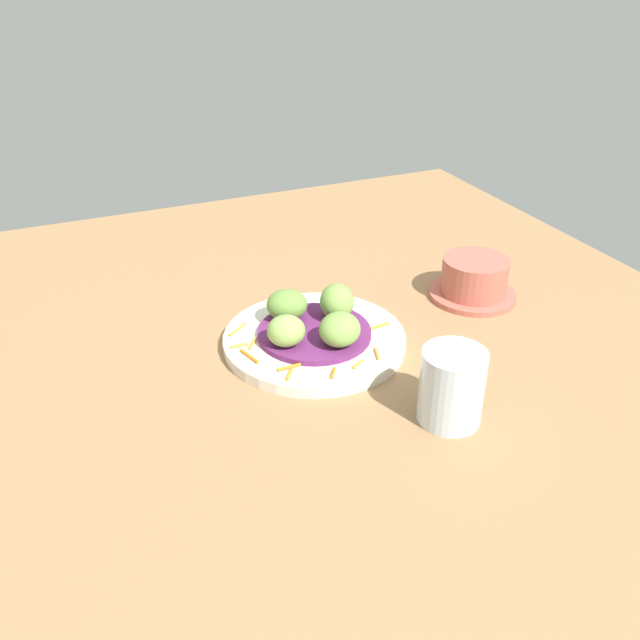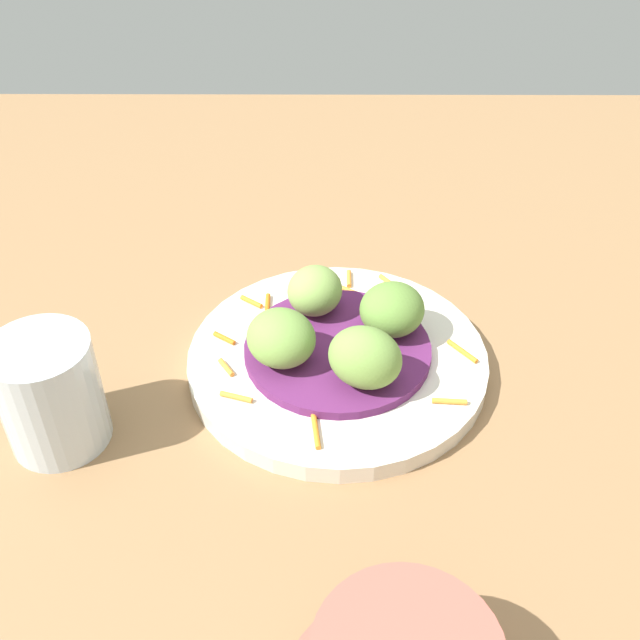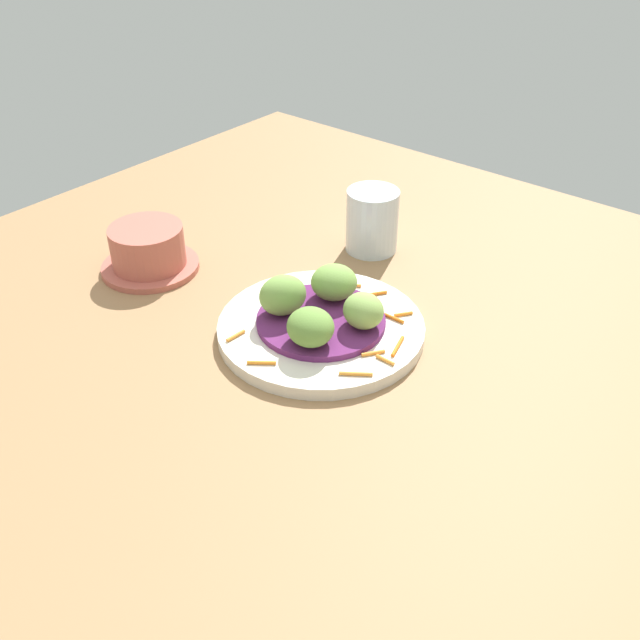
{
  "view_description": "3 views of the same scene",
  "coord_description": "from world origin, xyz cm",
  "px_view_note": "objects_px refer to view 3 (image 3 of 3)",
  "views": [
    {
      "loc": [
        -28.65,
        -69.22,
        48.01
      ],
      "look_at": [
        1.45,
        -0.33,
        4.53
      ],
      "focal_mm": 37.75,
      "sensor_mm": 36.0,
      "label": 1
    },
    {
      "loc": [
        43.76,
        -3.02,
        41.95
      ],
      "look_at": [
        -0.62,
        -3.23,
        6.23
      ],
      "focal_mm": 42.0,
      "sensor_mm": 36.0,
      "label": 2
    },
    {
      "loc": [
        -43.05,
        50.41,
        50.45
      ],
      "look_at": [
        -1.47,
        0.08,
        5.58
      ],
      "focal_mm": 41.26,
      "sensor_mm": 36.0,
      "label": 3
    }
  ],
  "objects_px": {
    "guac_scoop_center": "(283,295)",
    "water_glass": "(372,221)",
    "main_plate": "(323,329)",
    "terracotta_bowl": "(148,250)",
    "guac_scoop_left": "(334,282)",
    "guac_scoop_back": "(363,311)",
    "guac_scoop_right": "(310,327)"
  },
  "relations": [
    {
      "from": "terracotta_bowl",
      "to": "guac_scoop_center",
      "type": "bearing_deg",
      "value": -177.15
    },
    {
      "from": "guac_scoop_center",
      "to": "terracotta_bowl",
      "type": "bearing_deg",
      "value": 2.85
    },
    {
      "from": "guac_scoop_left",
      "to": "water_glass",
      "type": "relative_size",
      "value": 0.63
    },
    {
      "from": "terracotta_bowl",
      "to": "water_glass",
      "type": "distance_m",
      "value": 0.29
    },
    {
      "from": "water_glass",
      "to": "guac_scoop_left",
      "type": "bearing_deg",
      "value": 110.89
    },
    {
      "from": "main_plate",
      "to": "guac_scoop_back",
      "type": "height_order",
      "value": "guac_scoop_back"
    },
    {
      "from": "main_plate",
      "to": "water_glass",
      "type": "relative_size",
      "value": 2.76
    },
    {
      "from": "guac_scoop_right",
      "to": "guac_scoop_left",
      "type": "bearing_deg",
      "value": -66.98
    },
    {
      "from": "guac_scoop_back",
      "to": "terracotta_bowl",
      "type": "relative_size",
      "value": 0.38
    },
    {
      "from": "guac_scoop_left",
      "to": "terracotta_bowl",
      "type": "distance_m",
      "value": 0.26
    },
    {
      "from": "main_plate",
      "to": "guac_scoop_left",
      "type": "xyz_separation_m",
      "value": [
        0.02,
        -0.04,
        0.04
      ]
    },
    {
      "from": "guac_scoop_center",
      "to": "guac_scoop_left",
      "type": "bearing_deg",
      "value": -111.98
    },
    {
      "from": "guac_scoop_right",
      "to": "guac_scoop_back",
      "type": "xyz_separation_m",
      "value": [
        -0.02,
        -0.06,
        -0.0
      ]
    },
    {
      "from": "guac_scoop_center",
      "to": "guac_scoop_right",
      "type": "xyz_separation_m",
      "value": [
        -0.06,
        0.02,
        -0.0
      ]
    },
    {
      "from": "guac_scoop_center",
      "to": "guac_scoop_right",
      "type": "distance_m",
      "value": 0.07
    },
    {
      "from": "main_plate",
      "to": "terracotta_bowl",
      "type": "xyz_separation_m",
      "value": [
        0.26,
        0.03,
        0.02
      ]
    },
    {
      "from": "guac_scoop_right",
      "to": "guac_scoop_back",
      "type": "height_order",
      "value": "same"
    },
    {
      "from": "guac_scoop_center",
      "to": "guac_scoop_back",
      "type": "distance_m",
      "value": 0.09
    },
    {
      "from": "guac_scoop_center",
      "to": "terracotta_bowl",
      "type": "height_order",
      "value": "guac_scoop_center"
    },
    {
      "from": "guac_scoop_left",
      "to": "guac_scoop_back",
      "type": "distance_m",
      "value": 0.07
    },
    {
      "from": "guac_scoop_left",
      "to": "guac_scoop_right",
      "type": "xyz_separation_m",
      "value": [
        -0.04,
        0.08,
        -0.0
      ]
    },
    {
      "from": "main_plate",
      "to": "guac_scoop_left",
      "type": "height_order",
      "value": "guac_scoop_left"
    },
    {
      "from": "guac_scoop_left",
      "to": "guac_scoop_back",
      "type": "relative_size",
      "value": 1.14
    },
    {
      "from": "guac_scoop_left",
      "to": "guac_scoop_back",
      "type": "height_order",
      "value": "guac_scoop_left"
    },
    {
      "from": "guac_scoop_left",
      "to": "guac_scoop_right",
      "type": "bearing_deg",
      "value": 113.02
    },
    {
      "from": "main_plate",
      "to": "terracotta_bowl",
      "type": "height_order",
      "value": "terracotta_bowl"
    },
    {
      "from": "guac_scoop_center",
      "to": "water_glass",
      "type": "height_order",
      "value": "water_glass"
    },
    {
      "from": "guac_scoop_center",
      "to": "terracotta_bowl",
      "type": "xyz_separation_m",
      "value": [
        0.22,
        0.01,
        -0.02
      ]
    },
    {
      "from": "water_glass",
      "to": "main_plate",
      "type": "bearing_deg",
      "value": 111.35
    },
    {
      "from": "main_plate",
      "to": "guac_scoop_back",
      "type": "xyz_separation_m",
      "value": [
        -0.04,
        -0.02,
        0.03
      ]
    },
    {
      "from": "guac_scoop_left",
      "to": "terracotta_bowl",
      "type": "relative_size",
      "value": 0.43
    },
    {
      "from": "guac_scoop_center",
      "to": "main_plate",
      "type": "bearing_deg",
      "value": -156.98
    }
  ]
}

